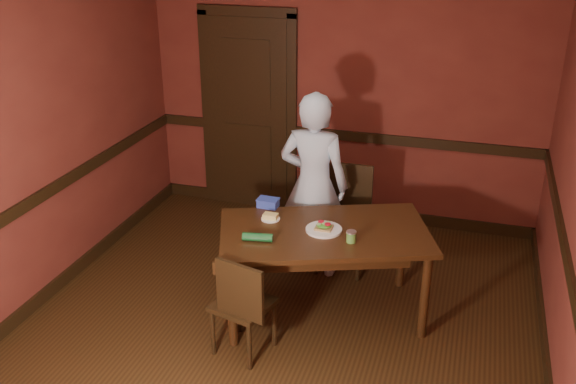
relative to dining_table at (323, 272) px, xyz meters
The scene contains 20 objects.
floor 0.61m from the dining_table, 126.76° to the right, with size 4.00×4.50×0.01m, color black.
wall_back 2.13m from the dining_table, 98.67° to the left, with size 4.00×0.02×2.70m, color maroon.
wall_front 2.82m from the dining_table, 96.18° to the right, with size 4.00×0.02×2.70m, color maroon.
wall_left 2.51m from the dining_table, behind, with size 0.02×4.50×2.70m, color maroon.
dado_back 1.95m from the dining_table, 98.74° to the left, with size 4.00×0.03×0.10m, color black.
dado_left 2.36m from the dining_table, behind, with size 0.03×4.50×0.10m, color black.
dado_right 1.82m from the dining_table, 12.65° to the right, with size 0.03×4.50×0.10m, color black.
baseboard_back 1.90m from the dining_table, 98.74° to the left, with size 4.00×0.03×0.12m, color black.
baseboard_left 2.32m from the dining_table, behind, with size 0.03×4.50×0.12m, color black.
baseboard_right 1.77m from the dining_table, 12.65° to the right, with size 0.03×4.50×0.12m, color black.
door 2.35m from the dining_table, 125.00° to the left, with size 1.05×0.07×2.20m.
dining_table is the anchor object (origin of this frame).
chair_far 0.77m from the dining_table, 91.19° to the left, with size 0.44×0.44×0.94m, color black, non-canonical shape.
chair_near 0.78m from the dining_table, 124.68° to the right, with size 0.38×0.38×0.82m, color black, non-canonical shape.
person 0.84m from the dining_table, 111.62° to the left, with size 0.61×0.40×1.66m, color silver.
sandwich_plate 0.40m from the dining_table, 109.25° to the right, with size 0.28×0.28×0.07m.
sauce_jar 0.50m from the dining_table, 28.84° to the right, with size 0.08×0.08×0.09m.
cheese_saucer 0.61m from the dining_table, behind, with size 0.15×0.15×0.05m.
food_tub 0.74m from the dining_table, 153.13° to the left, with size 0.18×0.13×0.07m.
wrapped_veg 0.67m from the dining_table, 143.97° to the right, with size 0.06×0.06×0.23m, color #134D21.
Camera 1 is at (1.29, -3.92, 3.00)m, focal length 40.00 mm.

